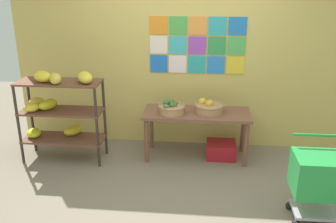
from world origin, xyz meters
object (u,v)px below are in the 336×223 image
Objects in this scene: fruit_basket_right at (172,108)px; display_table at (197,118)px; produce_crate_under_table at (221,150)px; shopping_cart at (319,177)px; banana_shelf_unit at (58,107)px; fruit_basket_left at (209,107)px.

display_table is at bearing 13.81° from fruit_basket_right.
display_table reaches higher than produce_crate_under_table.
display_table is 1.79m from shopping_cart.
banana_shelf_unit is 3.55× the size of fruit_basket_right.
shopping_cart reaches higher than produce_crate_under_table.
shopping_cart is (1.07, -1.29, -0.24)m from fruit_basket_left.
display_table is at bearing 175.73° from fruit_basket_left.
banana_shelf_unit is at bearing -172.69° from display_table.
banana_shelf_unit is at bearing 174.83° from shopping_cart.
shopping_cart reaches higher than fruit_basket_left.
fruit_basket_left is at bearing -4.27° from display_table.
shopping_cart is at bearing -38.05° from fruit_basket_right.
display_table is 0.38m from fruit_basket_right.
fruit_basket_left is 0.45× the size of shopping_cart.
banana_shelf_unit reaches higher than fruit_basket_left.
fruit_basket_right is 0.91× the size of fruit_basket_left.
produce_crate_under_table is at bearing 7.94° from fruit_basket_left.
banana_shelf_unit reaches higher than produce_crate_under_table.
shopping_cart is (1.23, -1.30, -0.07)m from display_table.
fruit_basket_left is 0.65m from produce_crate_under_table.
fruit_basket_right is 0.92m from produce_crate_under_table.
produce_crate_under_table is at bearing 6.55° from banana_shelf_unit.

